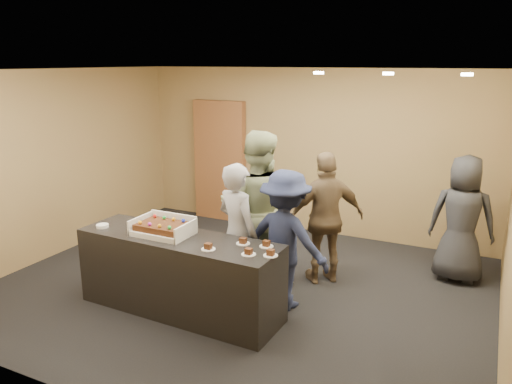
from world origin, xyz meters
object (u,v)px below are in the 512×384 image
at_px(sheet_cake, 163,226).
at_px(person_sage_man, 257,210).
at_px(serving_counter, 180,274).
at_px(cake_box, 164,230).
at_px(person_brown_extra, 326,218).
at_px(storage_cabinet, 220,161).
at_px(person_server_grey, 238,233).
at_px(plate_stack, 102,226).
at_px(person_navy_man, 285,240).
at_px(person_dark_suit, 462,219).

distance_m(sheet_cake, person_sage_man, 1.24).
xyz_separation_m(serving_counter, cake_box, (-0.20, 0.02, 0.49)).
distance_m(serving_counter, sheet_cake, 0.58).
bearing_deg(person_sage_man, person_brown_extra, -160.51).
xyz_separation_m(serving_counter, storage_cabinet, (-1.33, 3.24, 0.62)).
height_order(person_server_grey, person_brown_extra, person_brown_extra).
xyz_separation_m(storage_cabinet, person_brown_extra, (2.56, -1.73, -0.21)).
distance_m(storage_cabinet, person_brown_extra, 3.10).
bearing_deg(plate_stack, serving_counter, 6.55).
bearing_deg(cake_box, person_sage_man, 55.79).
bearing_deg(person_sage_man, person_navy_man, 132.20).
height_order(cake_box, plate_stack, cake_box).
relative_size(cake_box, person_server_grey, 0.39).
bearing_deg(person_brown_extra, serving_counter, 11.74).
relative_size(person_sage_man, person_navy_man, 1.22).
height_order(cake_box, sheet_cake, cake_box).
relative_size(plate_stack, person_brown_extra, 0.08).
bearing_deg(plate_stack, cake_box, 9.90).
distance_m(serving_counter, plate_stack, 1.11).
xyz_separation_m(cake_box, person_navy_man, (1.23, 0.62, -0.13)).
xyz_separation_m(cake_box, person_server_grey, (0.67, 0.51, -0.10)).
distance_m(cake_box, person_sage_man, 1.22).
relative_size(storage_cabinet, person_navy_man, 1.31).
height_order(storage_cabinet, person_navy_man, storage_cabinet).
distance_m(person_sage_man, person_brown_extra, 0.90).
bearing_deg(cake_box, person_server_grey, 37.50).
bearing_deg(person_brown_extra, person_sage_man, -6.55).
relative_size(storage_cabinet, sheet_cake, 3.86).
relative_size(plate_stack, person_navy_man, 0.09).
relative_size(cake_box, person_navy_man, 0.40).
bearing_deg(storage_cabinet, serving_counter, -67.64).
bearing_deg(sheet_cake, person_brown_extra, 46.42).
bearing_deg(serving_counter, person_dark_suit, 41.47).
relative_size(plate_stack, person_dark_suit, 0.09).
relative_size(person_server_grey, person_brown_extra, 0.98).
height_order(plate_stack, person_dark_suit, person_dark_suit).
relative_size(person_sage_man, person_dark_suit, 1.19).
bearing_deg(serving_counter, plate_stack, -171.55).
bearing_deg(person_brown_extra, person_server_grey, 12.73).
bearing_deg(person_server_grey, person_sage_man, -69.08).
bearing_deg(sheet_cake, cake_box, 89.12).
xyz_separation_m(serving_counter, person_server_grey, (0.47, 0.54, 0.39)).
bearing_deg(person_brown_extra, plate_stack, -2.96).
relative_size(cake_box, plate_stack, 4.54).
height_order(person_sage_man, person_dark_suit, person_sage_man).
distance_m(serving_counter, person_brown_extra, 1.99).
bearing_deg(person_brown_extra, sheet_cake, 7.38).
xyz_separation_m(serving_counter, person_navy_man, (1.03, 0.65, 0.37)).
height_order(sheet_cake, plate_stack, sheet_cake).
xyz_separation_m(serving_counter, person_brown_extra, (1.23, 1.51, 0.41)).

